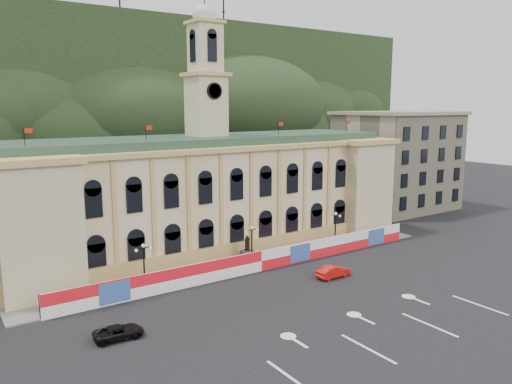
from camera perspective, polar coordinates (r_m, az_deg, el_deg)
ground at (r=50.32m, az=10.72°, el=-13.40°), size 260.00×260.00×0.00m
lane_markings at (r=47.27m, az=15.16°, el=-15.17°), size 26.00×10.00×0.02m
hill_ridge at (r=157.79m, az=-22.61°, el=9.05°), size 230.00×80.00×64.00m
city_hall at (r=69.50m, az=-5.40°, el=-0.02°), size 56.20×17.60×37.10m
side_building_right at (r=99.53m, az=15.80°, el=3.51°), size 21.00×17.00×18.60m
hoarding_fence at (r=60.72m, az=0.59°, el=-7.85°), size 50.00×0.44×2.50m
pavement at (r=63.16m, az=-0.86°, el=-8.26°), size 56.00×5.50×0.16m
statue at (r=63.02m, az=-0.99°, el=-7.24°), size 1.40×1.40×3.72m
lamp_left at (r=55.43m, az=-12.69°, el=-7.87°), size 1.96×0.44×5.15m
lamp_center at (r=61.69m, az=-0.48°, el=-5.79°), size 1.96×0.44×5.15m
lamp_right at (r=70.22m, az=9.05°, el=-3.98°), size 1.96×0.44×5.15m
red_sedan at (r=59.29m, az=8.81°, el=-8.96°), size 1.58×4.37×1.43m
black_suv at (r=45.85m, az=-15.41°, el=-15.18°), size 2.64×4.60×1.19m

